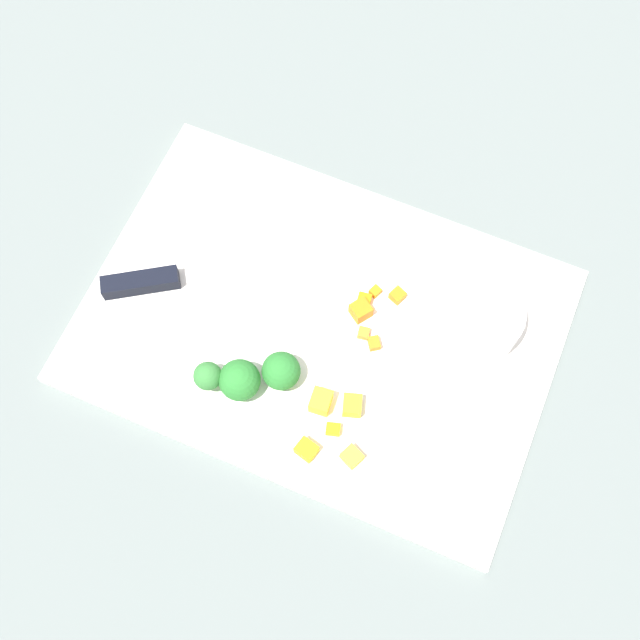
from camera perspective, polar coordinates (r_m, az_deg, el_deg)
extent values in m
plane|color=slate|center=(0.84, 0.00, -0.56)|extent=(4.00, 4.00, 0.00)
cube|color=white|center=(0.83, 0.00, -0.41)|extent=(0.47, 0.33, 0.01)
cylinder|color=white|center=(0.82, 10.52, 0.26)|extent=(0.10, 0.10, 0.04)
cube|color=silver|center=(0.85, 0.03, 4.36)|extent=(0.14, 0.10, 0.00)
cube|color=black|center=(0.85, -12.42, 2.57)|extent=(0.08, 0.06, 0.02)
cube|color=orange|center=(0.81, 3.77, -1.69)|extent=(0.02, 0.02, 0.01)
cube|color=orange|center=(0.84, 3.88, 2.01)|extent=(0.01, 0.01, 0.01)
cube|color=orange|center=(0.82, 2.86, 0.67)|extent=(0.03, 0.03, 0.02)
cube|color=orange|center=(0.82, 3.07, -0.93)|extent=(0.01, 0.01, 0.01)
cube|color=orange|center=(0.83, 3.07, 1.29)|extent=(0.02, 0.02, 0.01)
cube|color=orange|center=(0.84, 5.43, 1.72)|extent=(0.02, 0.02, 0.01)
cube|color=yellow|center=(0.78, 2.23, -9.51)|extent=(0.02, 0.02, 0.01)
cube|color=yellow|center=(0.79, 0.91, -7.64)|extent=(0.02, 0.01, 0.01)
cube|color=yellow|center=(0.78, -0.95, -9.03)|extent=(0.02, 0.02, 0.02)
cube|color=yellow|center=(0.79, 0.06, -5.70)|extent=(0.02, 0.02, 0.02)
cube|color=yellow|center=(0.79, 2.26, -5.98)|extent=(0.02, 0.02, 0.02)
cylinder|color=#92B76B|center=(0.80, -2.68, -3.91)|extent=(0.01, 0.01, 0.01)
sphere|color=#29762D|center=(0.79, -2.73, -3.57)|extent=(0.04, 0.04, 0.04)
cylinder|color=#88AE6D|center=(0.80, -5.53, -4.54)|extent=(0.01, 0.01, 0.01)
sphere|color=#2A782D|center=(0.79, -5.63, -4.20)|extent=(0.04, 0.04, 0.04)
cylinder|color=#91B35A|center=(0.80, -7.70, -4.23)|extent=(0.01, 0.01, 0.02)
sphere|color=#347834|center=(0.79, -7.84, -3.89)|extent=(0.03, 0.03, 0.03)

